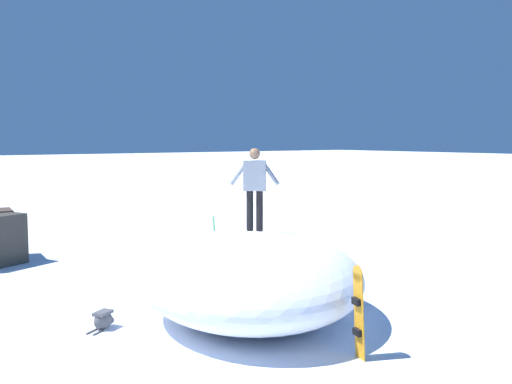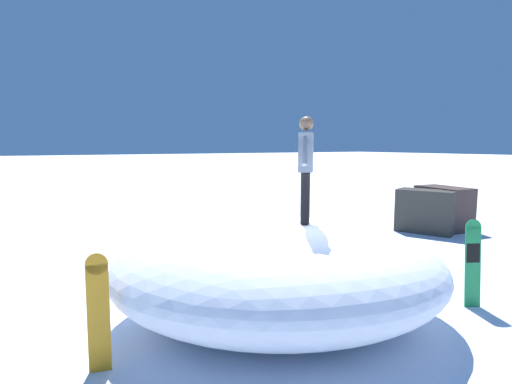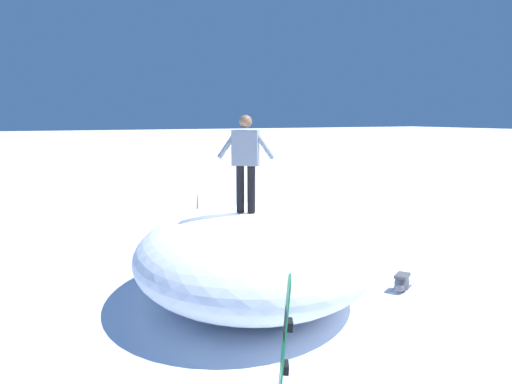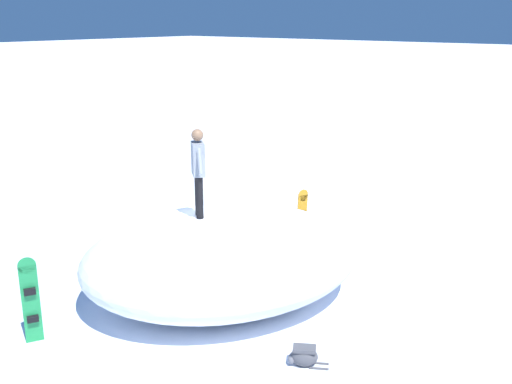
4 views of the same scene
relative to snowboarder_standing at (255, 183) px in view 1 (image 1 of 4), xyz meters
name	(u,v)px [view 1 (image 1 of 4)]	position (x,y,z in m)	size (l,w,h in m)	color
ground	(258,311)	(-0.05, -0.05, -2.68)	(240.00, 240.00, 0.00)	white
snow_mound	(250,276)	(-0.29, 0.32, -1.83)	(5.55, 4.42, 1.70)	white
snowboarder_standing	(255,183)	(0.00, 0.00, 0.00)	(0.73, 0.84, 1.70)	black
snowboard_primary_upright	(358,311)	(-3.17, 0.23, -1.87)	(0.30, 0.20, 1.57)	orange
snowboard_secondary_upright	(215,245)	(3.09, -0.98, -1.85)	(0.33, 0.26, 1.61)	#1E8C47
backpack_near	(103,320)	(0.76, 3.00, -2.50)	(0.52, 0.66, 0.34)	#4C4C51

